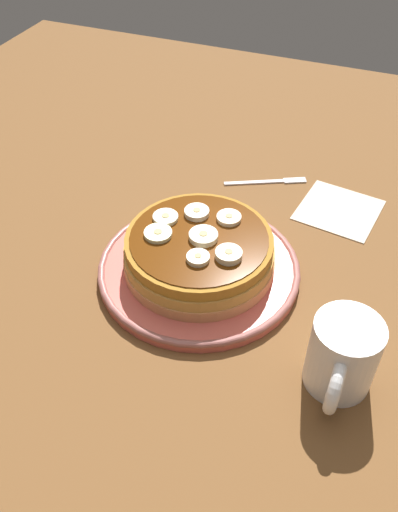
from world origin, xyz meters
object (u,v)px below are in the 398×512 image
Objects in this scene: banana_slice_1 at (229,255)px; banana_slice_2 at (229,218)px; pancake_stack at (200,253)px; banana_slice_0 at (203,238)px; banana_slice_4 at (197,213)px; banana_slice_6 at (166,218)px; coffee_mug at (342,356)px; fork at (270,181)px; banana_slice_3 at (198,258)px; napkin at (339,210)px; banana_slice_5 at (158,234)px; plate at (199,268)px.

banana_slice_2 is (-6.59, -2.25, -0.14)cm from banana_slice_1.
banana_slice_1 is at bearing 18.85° from banana_slice_2.
pancake_stack is 2.80cm from banana_slice_0.
banana_slice_6 is (2.31, -3.35, -0.08)cm from banana_slice_4.
coffee_mug is at bearing 62.89° from pancake_stack.
coffee_mug is at bearing 64.64° from banana_slice_6.
banana_slice_2 is at bearing -161.15° from banana_slice_1.
coffee_mug reaches higher than fork.
fork is (-18.87, 4.97, -6.19)cm from banana_slice_4.
banana_slice_6 is (-5.50, -6.61, -0.06)cm from banana_slice_3.
banana_slice_2 is 20.43cm from napkin.
fork is (-18.34, 0.80, -6.13)cm from banana_slice_2.
banana_slice_6 is 0.27× the size of fork.
fork is (-23.21, 2.49, -6.22)cm from banana_slice_0.
banana_slice_0 is 1.02× the size of banana_slice_5.
banana_slice_5 is at bearing -109.36° from coffee_mug.
banana_slice_1 is 0.29× the size of napkin.
banana_slice_0 reaches higher than banana_slice_2.
banana_slice_1 reaches higher than banana_slice_6.
banana_slice_2 is at bearing 97.20° from banana_slice_4.
pancake_stack is 5.77cm from banana_slice_2.
banana_slice_1 reaches higher than napkin.
coffee_mug is at bearing 9.86° from napkin.
banana_slice_5 is at bearing -74.55° from pancake_stack.
banana_slice_0 is at bearing -19.23° from banana_slice_2.
banana_slice_5 is at bearing -27.97° from banana_slice_4.
pancake_stack is 1.77× the size of napkin.
banana_slice_0 is at bearing -113.68° from banana_slice_1.
banana_slice_3 is 0.23× the size of fork.
banana_slice_0 reaches higher than plate.
napkin is (-29.79, -5.18, -4.35)cm from coffee_mug.
fork is (-22.92, 3.07, -0.62)cm from plate.
napkin is (-21.75, 9.94, -6.37)cm from banana_slice_1.
coffee_mug is at bearing 61.99° from banana_slice_1.
banana_slice_3 is at bearing -29.14° from napkin.
plate is 6.83cm from banana_slice_3.
banana_slice_1 is at bearing -118.01° from coffee_mug.
fork is (-26.69, 1.71, -6.16)cm from banana_slice_3.
napkin is at bearing 144.18° from pancake_stack.
banana_slice_0 reaches higher than banana_slice_3.
banana_slice_4 is at bearing 124.62° from banana_slice_6.
plate is at bearing 25.12° from banana_slice_4.
banana_slice_0 is at bearing 102.27° from banana_slice_5.
banana_slice_4 is at bearing -154.88° from plate.
coffee_mug is (14.11, 21.54, -1.94)cm from banana_slice_4.
banana_slice_5 and banana_slice_6 have the same top height.
pancake_stack is 24.70cm from napkin.
banana_slice_5 is at bearing -49.62° from banana_slice_2.
banana_slice_5 is (-2.31, -6.18, -0.05)cm from banana_slice_3.
banana_slice_1 is at bearing 86.59° from banana_slice_5.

